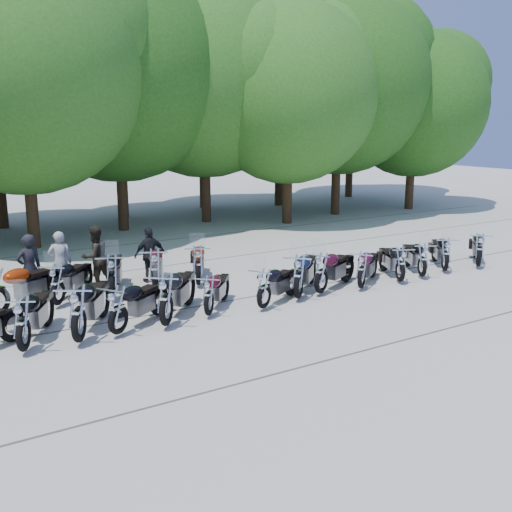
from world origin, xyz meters
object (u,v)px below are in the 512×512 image
motorcycle_9 (362,269)px  motorcycle_12 (446,253)px  motorcycle_3 (118,308)px  motorcycle_8 (321,272)px  motorcycle_5 (209,294)px  motorcycle_10 (401,263)px  motorcycle_1 (22,322)px  motorcycle_6 (264,287)px  motorcycle_17 (155,269)px  rider_1 (95,257)px  motorcycle_15 (57,283)px  motorcycle_2 (78,312)px  motorcycle_7 (299,275)px  motorcycle_18 (198,264)px  motorcycle_11 (423,259)px  rider_2 (150,255)px  rider_3 (60,262)px  rider_0 (29,269)px  motorcycle_16 (112,275)px  motorcycle_4 (166,298)px

motorcycle_9 → motorcycle_12: size_ratio=0.99×
motorcycle_3 → motorcycle_9: motorcycle_3 is taller
motorcycle_8 → motorcycle_5: bearing=65.3°
motorcycle_8 → motorcycle_9: (1.27, -0.19, -0.05)m
motorcycle_10 → motorcycle_12: (2.09, 0.17, 0.02)m
motorcycle_1 → motorcycle_6: (5.61, -0.17, -0.08)m
motorcycle_17 → rider_1: rider_1 is taller
motorcycle_12 → motorcycle_15: (-11.02, 2.76, 0.01)m
motorcycle_17 → motorcycle_5: bearing=122.0°
motorcycle_2 → rider_1: 4.61m
motorcycle_7 → motorcycle_9: size_ratio=1.13×
motorcycle_3 → motorcycle_18: (3.27, 2.67, 0.03)m
motorcycle_11 → rider_2: rider_2 is taller
motorcycle_8 → motorcycle_18: size_ratio=0.99×
motorcycle_1 → rider_2: (4.31, 3.88, 0.13)m
rider_3 → motorcycle_11: bearing=174.4°
rider_1 → motorcycle_2: bearing=51.0°
motorcycle_2 → motorcycle_9: motorcycle_2 is taller
motorcycle_5 → motorcycle_9: bearing=-138.6°
motorcycle_3 → rider_1: rider_1 is taller
motorcycle_2 → motorcycle_17: size_ratio=1.04×
motorcycle_2 → motorcycle_11: size_ratio=1.21×
motorcycle_12 → motorcycle_17: motorcycle_17 is taller
motorcycle_11 → motorcycle_15: motorcycle_15 is taller
motorcycle_15 → motorcycle_8: bearing=-162.1°
motorcycle_8 → rider_0: 7.56m
motorcycle_11 → motorcycle_3: bearing=29.5°
motorcycle_6 → motorcycle_11: size_ratio=0.99×
motorcycle_3 → motorcycle_15: size_ratio=1.02×
motorcycle_2 → motorcycle_7: 5.74m
motorcycle_7 → motorcycle_16: motorcycle_16 is taller
motorcycle_10 → rider_1: rider_1 is taller
motorcycle_11 → motorcycle_16: bearing=12.4°
motorcycle_2 → rider_2: rider_2 is taller
motorcycle_5 → motorcycle_10: motorcycle_10 is taller
motorcycle_3 → rider_3: (-0.12, 4.19, 0.21)m
motorcycle_4 → motorcycle_18: (2.18, 2.73, -0.05)m
motorcycle_3 → motorcycle_7: 4.88m
motorcycle_9 → rider_2: size_ratio=1.34×
motorcycle_5 → rider_1: size_ratio=1.17×
motorcycle_10 → rider_1: bearing=-3.4°
motorcycle_3 → motorcycle_10: size_ratio=1.06×
motorcycle_8 → motorcycle_9: motorcycle_8 is taller
motorcycle_5 → motorcycle_8: 3.42m
motorcycle_2 → rider_3: size_ratio=1.51×
rider_1 → rider_2: 1.54m
motorcycle_2 → motorcycle_6: bearing=-148.1°
motorcycle_9 → motorcycle_10: size_ratio=1.01×
motorcycle_6 → motorcycle_17: (-1.68, 2.82, 0.10)m
motorcycle_10 → motorcycle_11: (0.96, 0.06, -0.00)m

